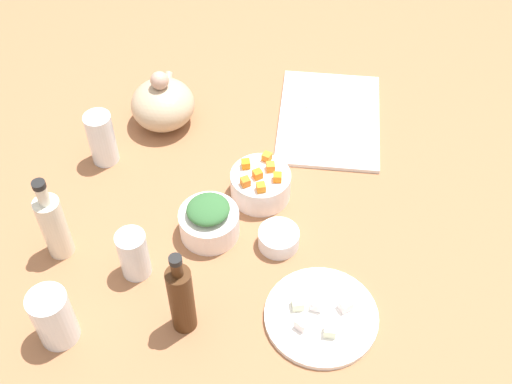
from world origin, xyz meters
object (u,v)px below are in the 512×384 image
drinking_glass_0 (102,138)px  bottle_1 (181,298)px  bowl_greens (209,223)px  teapot (163,104)px  drinking_glass_1 (53,317)px  drinking_glass_2 (134,254)px  cutting_board (329,119)px  bowl_carrots (261,185)px  bowl_small_side (279,238)px  bottle_0 (53,225)px  plate_tofu (321,316)px

drinking_glass_0 → bottle_1: bearing=-147.4°
bowl_greens → teapot: bearing=26.5°
drinking_glass_1 → drinking_glass_2: size_ratio=1.12×
cutting_board → bowl_carrots: bowl_carrots is taller
bowl_small_side → drinking_glass_0: (20.05, 41.70, 4.58)cm
cutting_board → drinking_glass_1: 79.90cm
bottle_0 → drinking_glass_1: (-19.01, -5.55, -2.09)cm
bowl_carrots → drinking_glass_0: (6.95, 36.55, 3.34)cm
plate_tofu → drinking_glass_2: (6.83, 37.13, 4.94)cm
plate_tofu → bottle_1: bottle_1 is taller
cutting_board → drinking_glass_0: drinking_glass_0 is taller
bottle_0 → plate_tofu: bearing=-100.7°
plate_tofu → bowl_small_side: (16.45, 9.57, 1.37)cm
bowl_small_side → cutting_board: bearing=-12.9°
bowl_small_side → bottle_1: bearing=142.2°
teapot → bottle_0: 42.43cm
cutting_board → bowl_small_side: (-38.75, 8.89, 1.47)cm
drinking_glass_0 → drinking_glass_2: 32.88cm
drinking_glass_0 → bowl_carrots: bearing=-100.8°
bowl_carrots → teapot: size_ratio=0.77×
teapot → cutting_board: bearing=-83.0°
bowl_greens → drinking_glass_1: drinking_glass_1 is taller
drinking_glass_2 → teapot: bearing=4.1°
cutting_board → bottle_0: (-45.09, 52.90, 7.80)cm
cutting_board → teapot: teapot is taller
bowl_small_side → bottle_0: size_ratio=0.41×
cutting_board → drinking_glass_0: 54.27cm
bowl_greens → teapot: size_ratio=0.74×
bowl_greens → bowl_carrots: size_ratio=0.96×
plate_tofu → bottle_1: size_ratio=1.02×
bowl_greens → bottle_1: bottle_1 is taller
drinking_glass_1 → bowl_greens: bearing=-41.7°
bowl_carrots → bowl_small_side: bearing=-158.6°
plate_tofu → drinking_glass_1: 49.18cm
bowl_carrots → teapot: (20.77, 25.54, 2.58)cm
bowl_carrots → bottle_0: (-19.44, 38.87, 5.10)cm
cutting_board → drinking_glass_1: bearing=143.5°
bottle_0 → drinking_glass_0: 26.55cm
plate_tofu → bowl_greens: 30.18cm
bowl_small_side → teapot: size_ratio=0.50×
bowl_carrots → bottle_0: size_ratio=0.63×
teapot → bottle_0: (-40.20, 13.33, 2.52)cm
bowl_small_side → bowl_carrots: bearing=21.4°
teapot → drinking_glass_2: size_ratio=1.52×
bottle_1 → bowl_carrots: bearing=-17.7°
drinking_glass_2 → drinking_glass_1: bearing=145.2°
bottle_0 → drinking_glass_1: size_ratio=1.67×
cutting_board → bottle_1: bearing=157.3°
bottle_0 → drinking_glass_2: bottle_0 is taller
bowl_small_side → drinking_glass_0: bearing=64.3°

